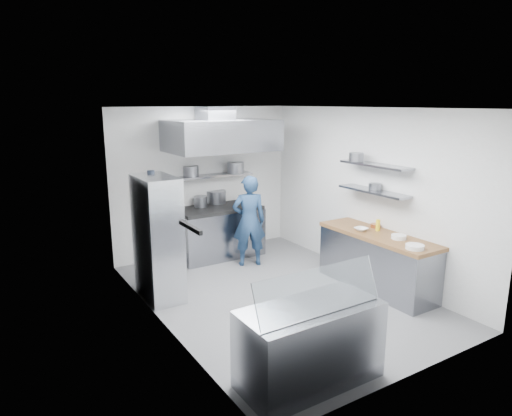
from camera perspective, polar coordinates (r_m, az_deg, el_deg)
floor at (r=7.11m, az=2.60°, el=-10.81°), size 5.00×5.00×0.00m
ceiling at (r=6.50m, az=2.86°, el=12.38°), size 5.00×5.00×0.00m
wall_back at (r=8.80m, az=-6.55°, el=3.34°), size 3.60×2.80×0.02m
wall_front at (r=4.89m, az=19.60°, el=-5.31°), size 3.60×2.80×0.02m
wall_left at (r=5.86m, az=-11.95°, el=-1.81°), size 2.80×5.00×0.02m
wall_right at (r=7.81m, az=13.68°, el=1.81°), size 2.80×5.00×0.02m
gas_range at (r=8.70m, az=-4.66°, el=-3.14°), size 1.60×0.80×0.90m
cooktop at (r=8.58m, az=-4.72°, el=-0.07°), size 1.57×0.78×0.06m
stock_pot_left at (r=8.61m, az=-6.93°, el=0.81°), size 0.25×0.25×0.20m
stock_pot_mid at (r=8.91m, az=-4.98°, el=1.41°), size 0.38×0.38×0.24m
over_range_shelf at (r=8.68m, az=-5.52°, el=4.04°), size 1.60×0.30×0.04m
shelf_pot_a at (r=8.61m, az=-8.13°, el=4.63°), size 0.28×0.28×0.18m
shelf_pot_b at (r=8.77m, az=-2.57°, el=5.04°), size 0.32×0.32×0.22m
extractor_hood at (r=8.22m, az=-4.33°, el=9.03°), size 1.90×1.15×0.55m
hood_duct at (r=8.40m, az=-5.10°, el=11.70°), size 0.55×0.55×0.24m
red_firebox at (r=8.29m, az=-14.20°, el=2.57°), size 0.22×0.10×0.26m
chef at (r=8.11m, az=-0.88°, el=-1.62°), size 0.70×0.58×1.64m
wire_rack at (r=6.88m, az=-12.18°, el=-3.72°), size 0.50×0.90×1.85m
rack_bin_a at (r=7.13m, az=-12.79°, el=-4.19°), size 0.17×0.22×0.20m
rack_bin_b at (r=7.16m, az=-13.45°, el=-0.00°), size 0.15×0.20×0.17m
rack_jar at (r=6.98m, az=-12.99°, el=3.87°), size 0.11×0.11×0.18m
knife_strip at (r=5.02m, az=-8.22°, el=-2.40°), size 0.04×0.55×0.05m
prep_counter_base at (r=7.44m, az=14.82°, el=-6.66°), size 0.62×2.00×0.84m
prep_counter_top at (r=7.30m, az=15.03°, el=-3.33°), size 0.65×2.04×0.06m
plate_stack_a at (r=6.69m, az=19.23°, el=-4.61°), size 0.25×0.25×0.06m
plate_stack_b at (r=7.10m, az=17.41°, el=-3.46°), size 0.22×0.22×0.06m
copper_pan at (r=7.63m, az=14.69°, el=-2.15°), size 0.16×0.16×0.06m
squeeze_bottle at (r=7.43m, az=15.00°, el=-2.08°), size 0.07×0.07×0.18m
mixing_bowl at (r=7.38m, az=13.01°, el=-2.60°), size 0.22×0.22×0.05m
wall_shelf_lower at (r=7.47m, az=14.49°, el=2.04°), size 0.30×1.30×0.04m
wall_shelf_upper at (r=7.40m, az=14.68°, el=5.23°), size 0.30×1.30×0.04m
shelf_pot_c at (r=7.50m, az=14.66°, el=2.62°), size 0.20×0.20×0.10m
shelf_pot_d at (r=7.60m, az=12.42°, el=6.23°), size 0.24×0.24×0.14m
display_case at (r=4.97m, az=6.73°, el=-16.59°), size 1.50×0.70×0.85m
display_glass at (r=4.60m, az=7.89°, el=-10.20°), size 1.47×0.19×0.42m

